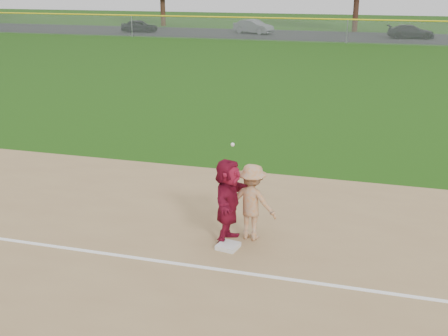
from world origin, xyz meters
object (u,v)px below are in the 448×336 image
(car_mid, at_px, (254,27))
(car_right, at_px, (411,32))
(car_left, at_px, (139,26))
(first_base, at_px, (228,246))
(base_runner, at_px, (228,201))

(car_mid, xyz_separation_m, car_right, (15.03, -0.56, -0.07))
(car_left, height_order, car_right, car_left)
(car_left, relative_size, car_right, 0.87)
(first_base, distance_m, car_mid, 47.24)
(base_runner, height_order, car_right, base_runner)
(car_left, height_order, car_mid, car_mid)
(base_runner, bearing_deg, first_base, -164.52)
(car_left, bearing_deg, car_mid, -92.92)
(car_left, bearing_deg, first_base, -164.49)
(first_base, xyz_separation_m, car_right, (4.93, 45.58, 0.56))
(base_runner, bearing_deg, car_left, 25.44)
(base_runner, xyz_separation_m, car_right, (5.02, 45.25, -0.32))
(car_mid, bearing_deg, base_runner, -144.55)
(first_base, bearing_deg, car_left, 116.06)
(first_base, xyz_separation_m, car_mid, (-10.10, 46.14, 0.63))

